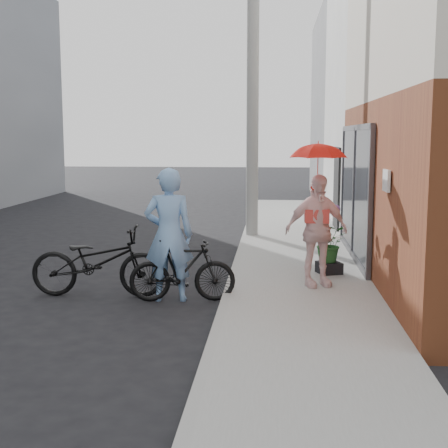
# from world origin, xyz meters

# --- Properties ---
(ground) EXTENTS (80.00, 80.00, 0.00)m
(ground) POSITION_xyz_m (0.00, 0.00, 0.00)
(ground) COLOR black
(ground) RESTS_ON ground
(sidewalk) EXTENTS (2.20, 24.00, 0.12)m
(sidewalk) POSITION_xyz_m (2.10, 2.00, 0.06)
(sidewalk) COLOR #989993
(sidewalk) RESTS_ON ground
(curb) EXTENTS (0.12, 24.00, 0.12)m
(curb) POSITION_xyz_m (0.94, 2.00, 0.06)
(curb) COLOR #9E9E99
(curb) RESTS_ON ground
(east_building_far) EXTENTS (8.00, 8.00, 7.00)m
(east_building_far) POSITION_xyz_m (7.20, 16.00, 3.50)
(east_building_far) COLOR slate
(east_building_far) RESTS_ON ground
(utility_pole) EXTENTS (0.28, 0.28, 7.00)m
(utility_pole) POSITION_xyz_m (1.10, 6.00, 3.50)
(utility_pole) COLOR #9E9E99
(utility_pole) RESTS_ON ground
(officer) EXTENTS (0.78, 0.56, 1.97)m
(officer) POSITION_xyz_m (0.08, 0.43, 0.99)
(officer) COLOR #7DAADE
(officer) RESTS_ON ground
(bike_left) EXTENTS (2.06, 0.77, 1.07)m
(bike_left) POSITION_xyz_m (-1.03, 0.57, 0.54)
(bike_left) COLOR black
(bike_left) RESTS_ON ground
(bike_right) EXTENTS (1.60, 0.63, 0.94)m
(bike_right) POSITION_xyz_m (0.29, 0.38, 0.47)
(bike_right) COLOR black
(bike_right) RESTS_ON ground
(kimono_woman) EXTENTS (1.10, 0.74, 1.73)m
(kimono_woman) POSITION_xyz_m (2.28, 1.03, 0.99)
(kimono_woman) COLOR #FAD4D2
(kimono_woman) RESTS_ON sidewalk
(parasol) EXTENTS (0.85, 0.85, 0.75)m
(parasol) POSITION_xyz_m (2.28, 1.03, 2.23)
(parasol) COLOR red
(parasol) RESTS_ON kimono_woman
(planter) EXTENTS (0.47, 0.47, 0.19)m
(planter) POSITION_xyz_m (2.56, 1.93, 0.22)
(planter) COLOR black
(planter) RESTS_ON sidewalk
(potted_plant) EXTENTS (0.58, 0.50, 0.65)m
(potted_plant) POSITION_xyz_m (2.56, 1.93, 0.63)
(potted_plant) COLOR #255E28
(potted_plant) RESTS_ON planter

